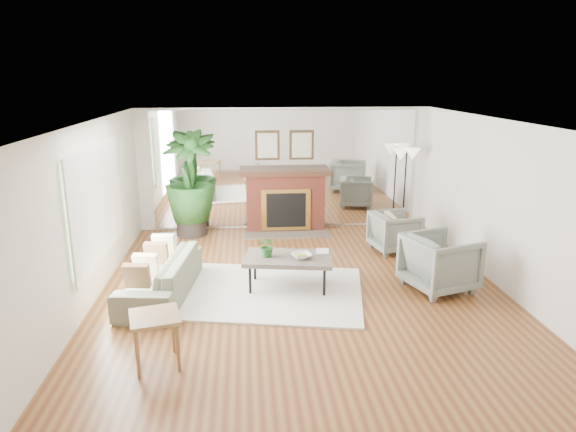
{
  "coord_description": "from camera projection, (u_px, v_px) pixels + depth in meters",
  "views": [
    {
      "loc": [
        -0.83,
        -6.98,
        3.11
      ],
      "look_at": [
        -0.17,
        0.6,
        1.03
      ],
      "focal_mm": 32.0,
      "sensor_mm": 36.0,
      "label": 1
    }
  ],
  "objects": [
    {
      "name": "ground",
      "position": [
        303.0,
        293.0,
        7.6
      ],
      "size": [
        7.0,
        7.0,
        0.0
      ],
      "primitive_type": "plane",
      "color": "brown",
      "rests_on": "ground"
    },
    {
      "name": "wall_left",
      "position": [
        87.0,
        217.0,
        7.02
      ],
      "size": [
        0.02,
        7.0,
        2.5
      ],
      "primitive_type": "cube",
      "color": "white",
      "rests_on": "ground"
    },
    {
      "name": "wall_right",
      "position": [
        506.0,
        207.0,
        7.52
      ],
      "size": [
        0.02,
        7.0,
        2.5
      ],
      "primitive_type": "cube",
      "color": "white",
      "rests_on": "ground"
    },
    {
      "name": "wall_back",
      "position": [
        284.0,
        169.0,
        10.62
      ],
      "size": [
        6.0,
        0.02,
        2.5
      ],
      "primitive_type": "cube",
      "color": "white",
      "rests_on": "ground"
    },
    {
      "name": "mirror_panel",
      "position": [
        284.0,
        169.0,
        10.6
      ],
      "size": [
        5.4,
        0.04,
        2.4
      ],
      "primitive_type": "cube",
      "color": "silver",
      "rests_on": "wall_back"
    },
    {
      "name": "window_panel",
      "position": [
        97.0,
        203.0,
        7.38
      ],
      "size": [
        0.04,
        2.4,
        1.5
      ],
      "primitive_type": "cube",
      "color": "#B2E09E",
      "rests_on": "wall_left"
    },
    {
      "name": "fireplace",
      "position": [
        285.0,
        199.0,
        10.56
      ],
      "size": [
        1.85,
        0.83,
        2.05
      ],
      "color": "brown",
      "rests_on": "ground"
    },
    {
      "name": "area_rug",
      "position": [
        262.0,
        291.0,
        7.62
      ],
      "size": [
        3.27,
        2.6,
        0.03
      ],
      "primitive_type": "cube",
      "rotation": [
        0.0,
        0.0,
        -0.19
      ],
      "color": "white",
      "rests_on": "ground"
    },
    {
      "name": "coffee_table",
      "position": [
        288.0,
        259.0,
        7.64
      ],
      "size": [
        1.4,
        0.95,
        0.52
      ],
      "rotation": [
        0.0,
        0.0,
        -0.16
      ],
      "color": "#5F554B",
      "rests_on": "ground"
    },
    {
      "name": "sofa",
      "position": [
        161.0,
        276.0,
        7.47
      ],
      "size": [
        1.05,
        2.12,
        0.59
      ],
      "primitive_type": "imported",
      "rotation": [
        0.0,
        0.0,
        -1.7
      ],
      "color": "gray",
      "rests_on": "ground"
    },
    {
      "name": "armchair_back",
      "position": [
        395.0,
        232.0,
        9.38
      ],
      "size": [
        0.92,
        0.91,
        0.72
      ],
      "primitive_type": "imported",
      "rotation": [
        0.0,
        0.0,
        1.76
      ],
      "color": "gray",
      "rests_on": "ground"
    },
    {
      "name": "armchair_front",
      "position": [
        440.0,
        262.0,
        7.66
      ],
      "size": [
        1.17,
        1.15,
        0.85
      ],
      "primitive_type": "imported",
      "rotation": [
        0.0,
        0.0,
        1.89
      ],
      "color": "gray",
      "rests_on": "ground"
    },
    {
      "name": "side_table",
      "position": [
        155.0,
        323.0,
        5.6
      ],
      "size": [
        0.64,
        0.64,
        0.6
      ],
      "rotation": [
        0.0,
        0.0,
        0.25
      ],
      "color": "olive",
      "rests_on": "ground"
    },
    {
      "name": "potted_ficus",
      "position": [
        189.0,
        181.0,
        10.12
      ],
      "size": [
        1.03,
        1.03,
        2.09
      ],
      "color": "black",
      "rests_on": "ground"
    },
    {
      "name": "floor_lamp",
      "position": [
        406.0,
        161.0,
        10.4
      ],
      "size": [
        0.55,
        0.31,
        1.7
      ],
      "color": "black",
      "rests_on": "ground"
    },
    {
      "name": "tabletop_plant",
      "position": [
        268.0,
        246.0,
        7.58
      ],
      "size": [
        0.32,
        0.29,
        0.32
      ],
      "primitive_type": "imported",
      "rotation": [
        0.0,
        0.0,
        -0.12
      ],
      "color": "#2A6224",
      "rests_on": "coffee_table"
    },
    {
      "name": "fruit_bowl",
      "position": [
        301.0,
        256.0,
        7.54
      ],
      "size": [
        0.35,
        0.35,
        0.07
      ],
      "primitive_type": "imported",
      "rotation": [
        0.0,
        0.0,
        0.25
      ],
      "color": "olive",
      "rests_on": "coffee_table"
    },
    {
      "name": "book",
      "position": [
        316.0,
        251.0,
        7.82
      ],
      "size": [
        0.23,
        0.29,
        0.02
      ],
      "primitive_type": "imported",
      "rotation": [
        0.0,
        0.0,
        -0.16
      ],
      "color": "olive",
      "rests_on": "coffee_table"
    }
  ]
}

